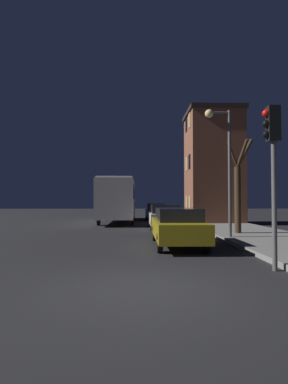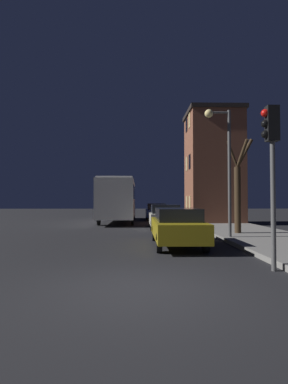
{
  "view_description": "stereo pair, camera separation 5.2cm",
  "coord_description": "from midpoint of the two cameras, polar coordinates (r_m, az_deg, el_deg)",
  "views": [
    {
      "loc": [
        -0.12,
        -6.05,
        1.76
      ],
      "look_at": [
        0.25,
        12.16,
        2.29
      ],
      "focal_mm": 28.0,
      "sensor_mm": 36.0,
      "label": 1
    },
    {
      "loc": [
        -0.07,
        -6.05,
        1.76
      ],
      "look_at": [
        0.25,
        12.16,
        2.29
      ],
      "focal_mm": 28.0,
      "sensor_mm": 36.0,
      "label": 2
    }
  ],
  "objects": [
    {
      "name": "car_mid_lane",
      "position": [
        18.81,
        4.03,
        -4.65
      ],
      "size": [
        1.87,
        3.83,
        1.51
      ],
      "color": "beige",
      "rests_on": "ground"
    },
    {
      "name": "streetlamp",
      "position": [
        13.82,
        14.85,
        7.37
      ],
      "size": [
        1.16,
        0.37,
        5.65
      ],
      "color": "#4C4C4C",
      "rests_on": "sidewalk"
    },
    {
      "name": "car_near_lane",
      "position": [
        11.73,
        6.4,
        -6.42
      ],
      "size": [
        1.76,
        4.68,
        1.47
      ],
      "color": "olive",
      "rests_on": "ground"
    },
    {
      "name": "traffic_light",
      "position": [
        8.29,
        23.24,
        7.03
      ],
      "size": [
        0.43,
        0.24,
        4.16
      ],
      "color": "#4C4C4C",
      "rests_on": "ground"
    },
    {
      "name": "brick_building",
      "position": [
        23.87,
        13.1,
        4.87
      ],
      "size": [
        4.11,
        4.25,
        8.54
      ],
      "color": "brown",
      "rests_on": "sidewalk"
    },
    {
      "name": "bus",
      "position": [
        24.99,
        -4.74,
        -1.02
      ],
      "size": [
        2.59,
        10.88,
        3.41
      ],
      "color": "beige",
      "rests_on": "ground"
    },
    {
      "name": "bare_tree",
      "position": [
        15.5,
        17.63,
        0.5
      ],
      "size": [
        1.4,
        0.99,
        4.64
      ],
      "color": "#382819",
      "rests_on": "sidewalk"
    },
    {
      "name": "car_far_lane",
      "position": [
        27.31,
        2.36,
        -3.7
      ],
      "size": [
        1.79,
        4.38,
        1.51
      ],
      "color": "navy",
      "rests_on": "ground"
    },
    {
      "name": "ground_plane",
      "position": [
        6.3,
        -0.11,
        -17.86
      ],
      "size": [
        120.0,
        120.0,
        0.0
      ],
      "primitive_type": "plane",
      "color": "black"
    }
  ]
}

